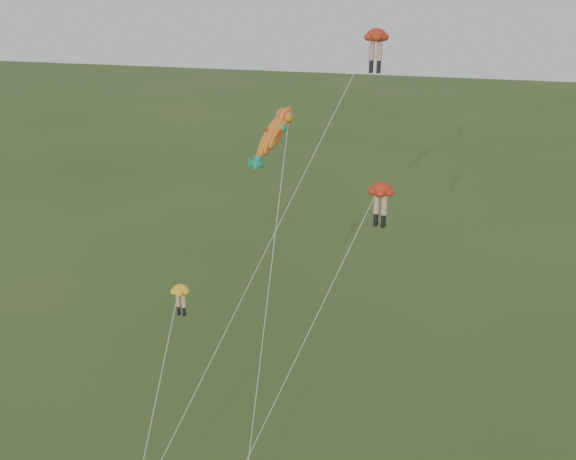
# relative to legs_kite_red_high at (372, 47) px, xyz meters

# --- Properties ---
(legs_kite_red_high) EXTENTS (8.01, 16.33, 19.81)m
(legs_kite_red_high) POSITION_rel_legs_kite_red_high_xyz_m (0.00, 0.00, 0.00)
(legs_kite_red_high) COLOR #B42A12
(legs_kite_red_high) RESTS_ON ground
(legs_kite_red_mid) EXTENTS (6.04, 8.01, 13.47)m
(legs_kite_red_mid) POSITION_rel_legs_kite_red_high_xyz_m (1.65, -6.34, -6.19)
(legs_kite_red_mid) COLOR #B42A12
(legs_kite_red_mid) RESTS_ON ground
(legs_kite_yellow) EXTENTS (1.07, 5.85, 9.53)m
(legs_kite_yellow) POSITION_rel_legs_kite_red_high_xyz_m (-6.20, -11.60, -10.23)
(legs_kite_yellow) COLOR yellow
(legs_kite_yellow) RESTS_ON ground
(fish_kite) EXTENTS (2.51, 10.41, 16.63)m
(fish_kite) POSITION_rel_legs_kite_red_high_xyz_m (-3.71, -5.23, -3.77)
(fish_kite) COLOR orange
(fish_kite) RESTS_ON ground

